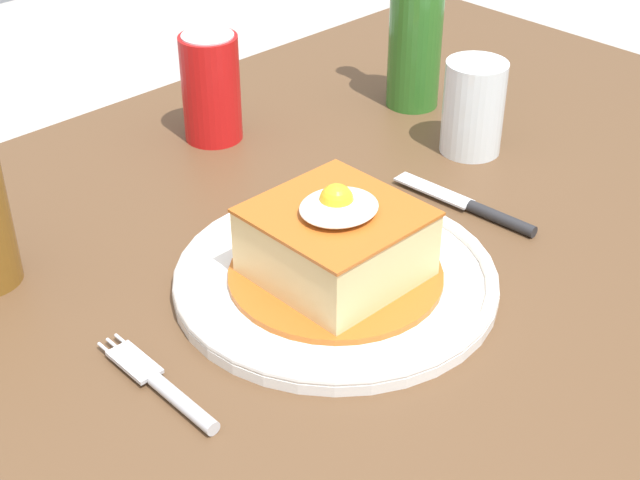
% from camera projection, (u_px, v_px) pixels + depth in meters
% --- Properties ---
extents(dining_table, '(1.31, 0.86, 0.76)m').
position_uv_depth(dining_table, '(333.00, 350.00, 0.93)').
color(dining_table, brown).
rests_on(dining_table, ground_plane).
extents(main_plate, '(0.29, 0.29, 0.02)m').
position_uv_depth(main_plate, '(336.00, 278.00, 0.83)').
color(main_plate, white).
rests_on(main_plate, dining_table).
extents(sandwich_meal, '(0.19, 0.19, 0.09)m').
position_uv_depth(sandwich_meal, '(336.00, 245.00, 0.81)').
color(sandwich_meal, '#B75B1E').
rests_on(sandwich_meal, main_plate).
extents(fork, '(0.02, 0.14, 0.01)m').
position_uv_depth(fork, '(167.00, 389.00, 0.71)').
color(fork, silver).
rests_on(fork, dining_table).
extents(knife, '(0.03, 0.17, 0.01)m').
position_uv_depth(knife, '(481.00, 210.00, 0.93)').
color(knife, '#262628').
rests_on(knife, dining_table).
extents(soda_can, '(0.07, 0.07, 0.12)m').
position_uv_depth(soda_can, '(211.00, 88.00, 1.04)').
color(soda_can, red).
rests_on(soda_can, dining_table).
extents(beer_bottle_green, '(0.06, 0.06, 0.27)m').
position_uv_depth(beer_bottle_green, '(416.00, 26.00, 1.10)').
color(beer_bottle_green, '#2D6B23').
rests_on(beer_bottle_green, dining_table).
extents(drinking_glass, '(0.07, 0.07, 0.10)m').
position_uv_depth(drinking_glass, '(473.00, 113.00, 1.02)').
color(drinking_glass, '#3F2314').
rests_on(drinking_glass, dining_table).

